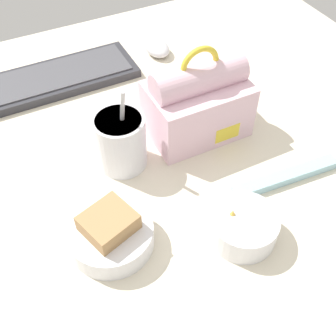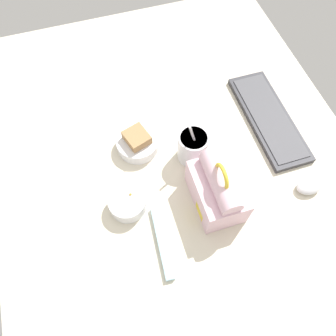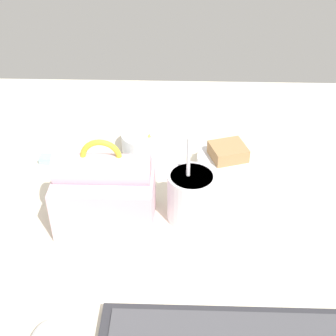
{
  "view_description": "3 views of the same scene",
  "coord_description": "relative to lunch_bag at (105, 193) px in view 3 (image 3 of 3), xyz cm",
  "views": [
    {
      "loc": [
        -14.19,
        -45.44,
        57.72
      ],
      "look_at": [
        6.29,
        -4.56,
        7.0
      ],
      "focal_mm": 45.0,
      "sensor_mm": 36.0,
      "label": 1
    },
    {
      "loc": [
        48.27,
        -17.69,
        89.64
      ],
      "look_at": [
        6.29,
        -4.56,
        7.0
      ],
      "focal_mm": 35.0,
      "sensor_mm": 36.0,
      "label": 2
    },
    {
      "loc": [
        3.93,
        71.85,
        63.15
      ],
      "look_at": [
        6.29,
        -4.56,
        7.0
      ],
      "focal_mm": 50.0,
      "sensor_mm": 36.0,
      "label": 3
    }
  ],
  "objects": [
    {
      "name": "desk_surface",
      "position": [
        -17.57,
        -5.95,
        -7.77
      ],
      "size": [
        140.0,
        110.0,
        2.0
      ],
      "color": "beige",
      "rests_on": "ground"
    },
    {
      "name": "lunch_bag",
      "position": [
        0.0,
        0.0,
        0.0
      ],
      "size": [
        17.99,
        12.38,
        18.37
      ],
      "color": "beige",
      "rests_on": "desk_surface"
    },
    {
      "name": "soup_cup",
      "position": [
        -15.84,
        -1.41,
        -1.5
      ],
      "size": [
        8.88,
        8.88,
        16.82
      ],
      "color": "silver",
      "rests_on": "desk_surface"
    },
    {
      "name": "bento_bowl_sandwich",
      "position": [
        -23.86,
        -16.4,
        -4.26
      ],
      "size": [
        13.02,
        13.02,
        6.73
      ],
      "color": "silver",
      "rests_on": "desk_surface"
    },
    {
      "name": "bento_bowl_snacks",
      "position": [
        -5.41,
        -24.19,
        -4.32
      ],
      "size": [
        10.45,
        10.45,
        5.52
      ],
      "color": "silver",
      "rests_on": "desk_surface"
    },
    {
      "name": "chopstick_case",
      "position": [
        7.64,
        -18.07,
        -5.97
      ],
      "size": [
        20.24,
        3.94,
        1.6
      ],
      "color": "#99C6D6",
      "rests_on": "desk_surface"
    }
  ]
}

